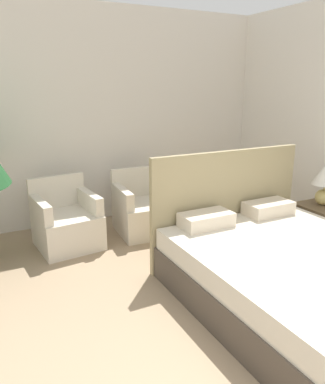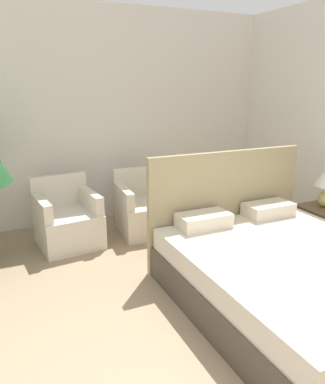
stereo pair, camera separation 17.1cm
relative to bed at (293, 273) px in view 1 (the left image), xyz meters
The scene contains 5 objects.
wall_back 3.26m from the bed, 106.32° to the left, with size 10.00×0.06×2.90m.
bed is the anchor object (origin of this frame).
armchair_near_window_left 2.60m from the bed, 125.10° to the left, with size 0.76×0.77×0.81m.
armchair_near_window_right 2.18m from the bed, 102.78° to the left, with size 0.73×0.75×0.81m.
nightstand 1.41m from the bed, 32.06° to the left, with size 0.50×0.48×0.52m.
Camera 1 is at (-1.51, -0.89, 1.89)m, focal length 35.00 mm.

